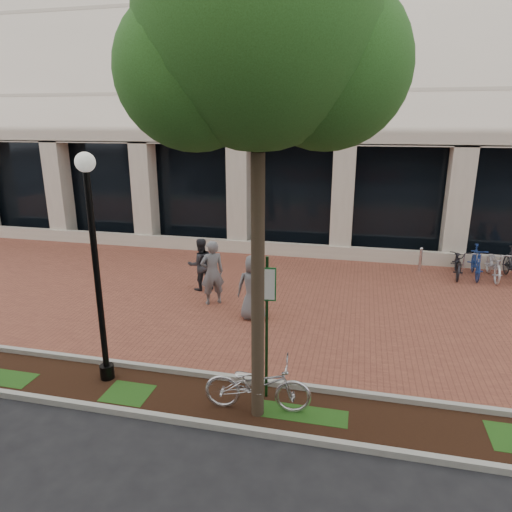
% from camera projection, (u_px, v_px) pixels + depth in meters
% --- Properties ---
extents(ground, '(120.00, 120.00, 0.00)m').
position_uv_depth(ground, '(262.00, 298.00, 13.44)').
color(ground, black).
rests_on(ground, ground).
extents(brick_plaza, '(40.00, 9.00, 0.01)m').
position_uv_depth(brick_plaza, '(262.00, 298.00, 13.44)').
color(brick_plaza, brown).
rests_on(brick_plaza, ground).
extents(planting_strip, '(40.00, 1.50, 0.01)m').
position_uv_depth(planting_strip, '(202.00, 399.00, 8.53)').
color(planting_strip, black).
rests_on(planting_strip, ground).
extents(curb_plaza_side, '(40.00, 0.12, 0.12)m').
position_uv_depth(curb_plaza_side, '(215.00, 376.00, 9.22)').
color(curb_plaza_side, '#A1A198').
rests_on(curb_plaza_side, ground).
extents(curb_street_side, '(40.00, 0.12, 0.12)m').
position_uv_depth(curb_street_side, '(187.00, 421.00, 7.82)').
color(curb_street_side, '#A1A198').
rests_on(curb_street_side, ground).
extents(near_office_building, '(40.00, 12.12, 16.00)m').
position_uv_depth(near_office_building, '(313.00, 3.00, 20.35)').
color(near_office_building, beige).
rests_on(near_office_building, ground).
extents(parking_sign, '(0.34, 0.07, 2.77)m').
position_uv_depth(parking_sign, '(267.00, 312.00, 8.12)').
color(parking_sign, '#143918').
rests_on(parking_sign, ground).
extents(lamppost, '(0.36, 0.36, 4.49)m').
position_uv_depth(lamppost, '(95.00, 259.00, 8.52)').
color(lamppost, black).
rests_on(lamppost, ground).
extents(street_tree, '(4.16, 3.47, 8.02)m').
position_uv_depth(street_tree, '(262.00, 43.00, 6.41)').
color(street_tree, '#4A382A').
rests_on(street_tree, ground).
extents(locked_bicycle, '(1.98, 0.87, 1.01)m').
position_uv_depth(locked_bicycle, '(257.00, 385.00, 8.10)').
color(locked_bicycle, silver).
rests_on(locked_bicycle, ground).
extents(pedestrian_left, '(0.81, 0.74, 1.85)m').
position_uv_depth(pedestrian_left, '(212.00, 273.00, 12.77)').
color(pedestrian_left, slate).
rests_on(pedestrian_left, ground).
extents(pedestrian_mid, '(1.00, 0.95, 1.62)m').
position_uv_depth(pedestrian_mid, '(201.00, 264.00, 13.88)').
color(pedestrian_mid, '#292A2F').
rests_on(pedestrian_mid, ground).
extents(pedestrian_right, '(0.92, 0.66, 1.75)m').
position_uv_depth(pedestrian_right, '(253.00, 287.00, 11.79)').
color(pedestrian_right, '#5F5E63').
rests_on(pedestrian_right, ground).
extents(bollard, '(0.12, 0.12, 0.85)m').
position_uv_depth(bollard, '(420.00, 259.00, 15.74)').
color(bollard, silver).
rests_on(bollard, ground).
extents(bike_rack_cluster, '(3.03, 1.91, 1.08)m').
position_uv_depth(bike_rack_cluster, '(494.00, 264.00, 14.95)').
color(bike_rack_cluster, black).
rests_on(bike_rack_cluster, ground).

